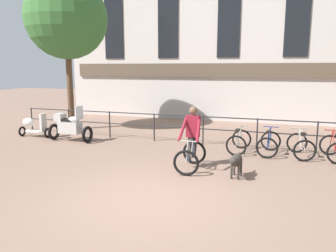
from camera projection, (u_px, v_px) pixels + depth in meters
ground_plane at (150, 198)px, 6.96m from camera, size 60.00×60.00×0.00m
canal_railing at (203, 125)px, 11.69m from camera, size 15.05×0.05×1.05m
building_facade at (230, 1)px, 16.17m from camera, size 18.00×0.72×11.97m
cyclist_with_bike at (192, 141)px, 8.94m from camera, size 0.74×1.20×1.70m
dog at (236, 161)px, 8.16m from camera, size 0.31×0.91×0.64m
parked_motorcycle at (70, 126)px, 12.28m from camera, size 1.65×0.68×1.35m
parked_bicycle_near_lamp at (239, 141)px, 10.72m from camera, size 0.72×1.14×0.86m
parked_bicycle_mid_left at (269, 143)px, 10.43m from camera, size 0.75×1.16×0.86m
parked_bicycle_mid_right at (301, 146)px, 10.13m from camera, size 0.82×1.20×0.86m
parked_bicycle_far_end at (334, 148)px, 9.84m from camera, size 0.75×1.16×0.86m
parked_scooter at (33, 126)px, 13.04m from camera, size 1.29×0.45×0.96m
tree_canalside_left at (66, 18)px, 13.86m from camera, size 3.47×3.47×6.54m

